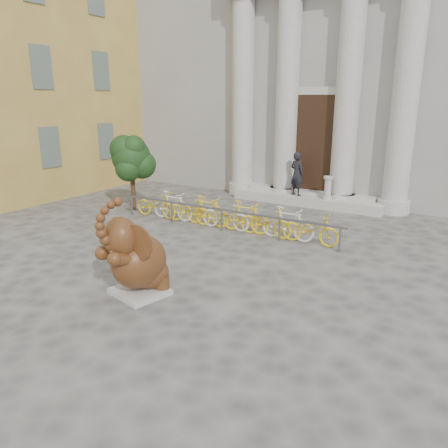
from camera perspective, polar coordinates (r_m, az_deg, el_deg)
The scene contains 9 objects.
ground at distance 9.96m, azimuth -9.19°, elevation -8.28°, with size 80.00×80.00×0.00m, color #474442.
classical_building at distance 22.65m, azimuth 16.97°, elevation 20.32°, with size 22.00×10.70×12.00m.
entrance_steps at distance 17.73m, azimuth 10.80°, elevation 3.15°, with size 6.00×1.20×0.36m, color #A8A59E.
ochre_building at distance 23.00m, azimuth -26.13°, elevation 19.40°, with size 8.00×14.00×12.00m, color gold.
elephant_statue at distance 9.43m, azimuth -11.34°, elevation -4.60°, with size 1.42×1.72×2.18m.
bike_rack at distance 13.99m, azimuth 0.21°, elevation 1.32°, with size 8.00×0.53×1.00m.
tree at distance 16.55m, azimuth -11.98°, elevation 8.41°, with size 1.61×1.47×2.80m.
pedestrian at distance 17.45m, azimuth 9.50°, elevation 6.47°, with size 0.62×0.41×1.71m, color black.
balustrade_post at distance 17.04m, azimuth 13.39°, elevation 4.49°, with size 0.36×0.36×0.88m.
Camera 1 is at (6.00, -6.82, 4.08)m, focal length 35.00 mm.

